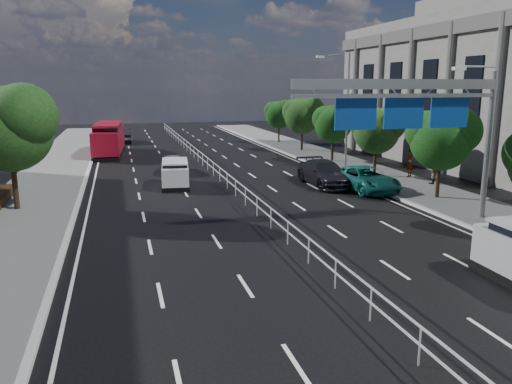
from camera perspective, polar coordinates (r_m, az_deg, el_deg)
name	(u,v)px	position (r m, az deg, el deg)	size (l,w,h in m)	color
ground	(400,349)	(13.78, 16.15, -16.85)	(160.00, 160.00, 0.00)	black
median_fence	(222,176)	(33.86, -3.93, 1.83)	(0.05, 85.00, 1.02)	silver
overhead_gantry	(420,106)	(24.23, 18.25, 9.27)	(10.24, 0.38, 7.45)	gray
streetlight_far	(344,103)	(40.02, 10.04, 10.02)	(2.78, 2.40, 9.00)	gray
near_tree_back	(10,124)	(28.69, -26.31, 6.99)	(4.84, 4.51, 6.69)	black
far_tree_d	(442,136)	(30.56, 20.53, 5.97)	(3.85, 3.59, 5.34)	black
far_tree_e	(377,128)	(36.88, 13.69, 7.12)	(3.63, 3.38, 5.13)	black
far_tree_f	(334,122)	(43.57, 8.88, 7.95)	(3.52, 3.28, 5.02)	black
far_tree_g	(303,114)	(50.48, 5.38, 8.90)	(3.96, 3.69, 5.45)	black
far_tree_h	(279,113)	(57.56, 2.69, 9.00)	(3.41, 3.18, 4.91)	black
white_minivan	(175,174)	(33.28, -9.21, 2.09)	(2.14, 4.15, 1.73)	black
red_bus	(109,138)	(50.00, -16.47, 5.91)	(3.07, 10.22, 3.01)	black
near_car_silver	(173,163)	(38.75, -9.50, 3.27)	(1.66, 4.13, 1.41)	#97999E
near_car_dark	(124,135)	(60.35, -14.90, 6.27)	(1.72, 4.92, 1.62)	black
parked_car_teal	(365,179)	(32.27, 12.37, 1.48)	(2.51, 5.44, 1.51)	#176A5F
parked_car_dark	(324,173)	(33.53, 7.83, 2.15)	(2.28, 5.60, 1.62)	black
pedestrian_a	(410,163)	(37.10, 17.15, 3.17)	(0.72, 0.47, 1.98)	gray
pedestrian_b	(433,169)	(35.08, 19.60, 2.52)	(0.96, 0.75, 1.98)	gray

